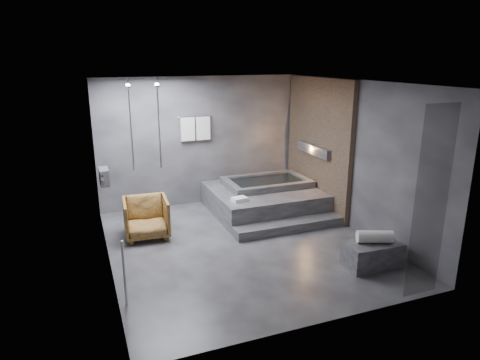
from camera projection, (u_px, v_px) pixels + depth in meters
name	position (u px, v px, depth m)	size (l,w,h in m)	color
room	(259.00, 144.00, 7.41)	(5.00, 5.04, 2.82)	#2B2B2E
tub_deck	(264.00, 200.00, 9.13)	(2.20, 2.00, 0.50)	#303032
tub_step	(289.00, 226.00, 8.12)	(2.20, 0.36, 0.18)	#303032
concrete_bench	(372.00, 254.00, 6.72)	(0.88, 0.48, 0.39)	#303033
driftwood_chair	(146.00, 218.00, 7.79)	(0.78, 0.81, 0.73)	#4C3113
rolled_towel	(375.00, 237.00, 6.65)	(0.20, 0.20, 0.55)	white
deck_towel	(240.00, 199.00, 8.26)	(0.28, 0.21, 0.08)	white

